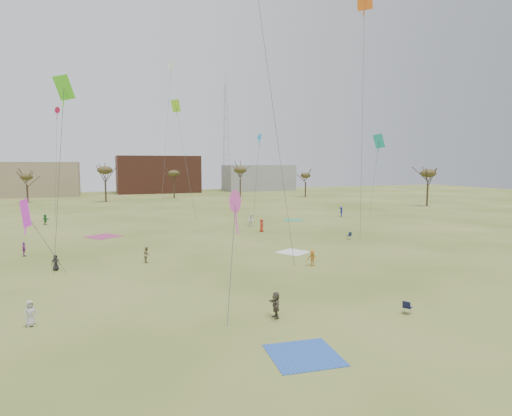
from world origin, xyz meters
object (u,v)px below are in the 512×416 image
object	(u,v)px
flyer_near_left	(30,314)
radio_tower	(226,136)
camp_chair_right	(349,237)
camp_chair_center	(407,310)

from	to	relation	value
flyer_near_left	radio_tower	size ratio (longest dim) A/B	0.04
flyer_near_left	camp_chair_right	world-z (taller)	flyer_near_left
flyer_near_left	camp_chair_center	xyz separation A→B (m)	(22.49, -5.98, -0.53)
camp_chair_center	radio_tower	xyz separation A→B (m)	(25.32, 128.52, 18.95)
camp_chair_right	radio_tower	distance (m)	106.29
flyer_near_left	radio_tower	xyz separation A→B (m)	(47.81, 122.53, 18.42)
flyer_near_left	camp_chair_center	size ratio (longest dim) A/B	1.81
flyer_near_left	camp_chair_right	bearing A→B (deg)	6.23
camp_chair_right	radio_tower	size ratio (longest dim) A/B	0.02
camp_chair_center	camp_chair_right	distance (m)	27.35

